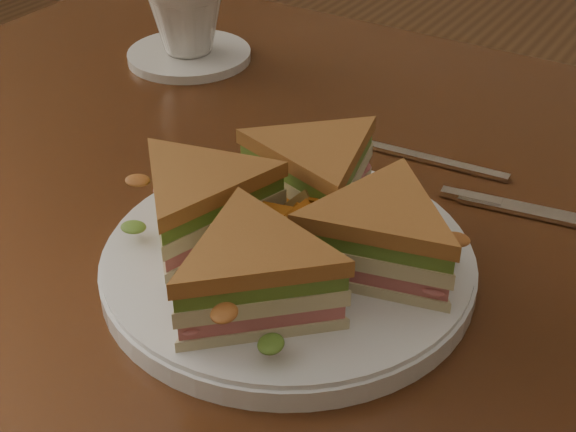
% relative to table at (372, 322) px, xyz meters
% --- Properties ---
extents(table, '(1.20, 0.80, 0.75)m').
position_rel_table_xyz_m(table, '(0.00, 0.00, 0.00)').
color(table, '#32180B').
rests_on(table, ground).
extents(plate, '(0.27, 0.27, 0.02)m').
position_rel_table_xyz_m(plate, '(-0.03, -0.09, 0.11)').
color(plate, silver).
rests_on(plate, table).
extents(sandwich_wedges, '(0.28, 0.28, 0.06)m').
position_rel_table_xyz_m(sandwich_wedges, '(-0.03, -0.09, 0.14)').
color(sandwich_wedges, beige).
rests_on(sandwich_wedges, plate).
extents(crisps_mound, '(0.09, 0.09, 0.05)m').
position_rel_table_xyz_m(crisps_mound, '(-0.03, -0.09, 0.14)').
color(crisps_mound, orange).
rests_on(crisps_mound, plate).
extents(spoon, '(0.18, 0.03, 0.01)m').
position_rel_table_xyz_m(spoon, '(-0.07, 0.11, 0.10)').
color(spoon, silver).
rests_on(spoon, table).
extents(knife, '(0.21, 0.05, 0.00)m').
position_rel_table_xyz_m(knife, '(0.12, 0.09, 0.10)').
color(knife, silver).
rests_on(knife, table).
extents(saucer, '(0.14, 0.14, 0.01)m').
position_rel_table_xyz_m(saucer, '(-0.33, 0.19, 0.10)').
color(saucer, silver).
rests_on(saucer, table).
extents(coffee_cup, '(0.09, 0.09, 0.08)m').
position_rel_table_xyz_m(coffee_cup, '(-0.33, 0.19, 0.15)').
color(coffee_cup, silver).
rests_on(coffee_cup, saucer).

